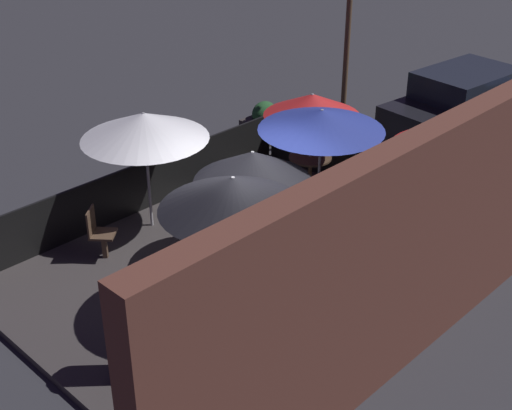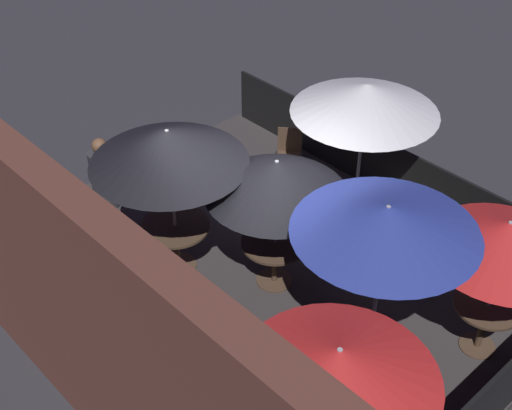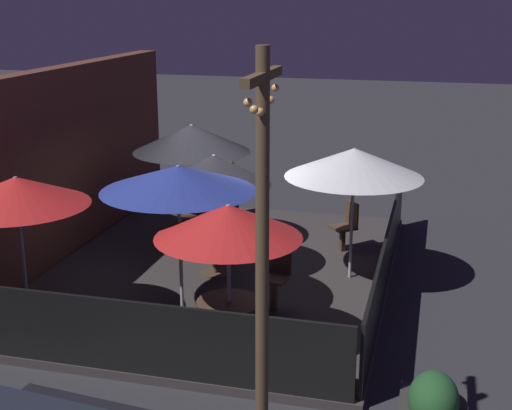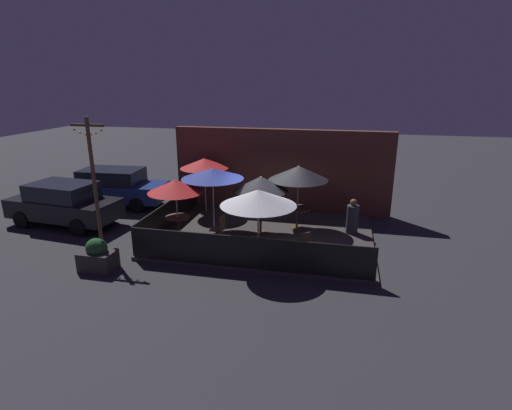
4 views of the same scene
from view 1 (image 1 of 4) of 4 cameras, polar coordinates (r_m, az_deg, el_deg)
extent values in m
plane|color=#2D2D33|center=(11.83, -1.03, -5.45)|extent=(60.00, 60.00, 0.00)
cube|color=#383333|center=(11.80, -1.03, -5.21)|extent=(7.23, 5.61, 0.12)
cube|color=brown|center=(9.33, 12.15, -3.96)|extent=(8.83, 0.36, 3.39)
cube|color=black|center=(13.37, -9.41, 1.36)|extent=(7.03, 0.05, 0.95)
cube|color=black|center=(13.94, 9.44, 2.54)|extent=(0.05, 5.41, 0.95)
cylinder|color=#B2B2B7|center=(13.73, 4.41, 4.88)|extent=(0.05, 0.05, 2.01)
cone|color=red|center=(13.43, 4.53, 8.00)|extent=(1.84, 1.84, 0.42)
cylinder|color=#B2B2B7|center=(10.09, -1.76, -3.54)|extent=(0.05, 0.05, 2.27)
cone|color=black|center=(9.65, -1.83, 0.95)|extent=(2.09, 2.09, 0.49)
cylinder|color=#B2B2B7|center=(11.35, -0.26, -0.36)|extent=(0.05, 0.05, 2.02)
cone|color=black|center=(11.00, -0.27, 3.12)|extent=(1.86, 1.86, 0.49)
cylinder|color=#B2B2B7|center=(12.57, -8.64, 2.69)|extent=(0.05, 0.05, 2.16)
cone|color=silver|center=(12.23, -8.93, 6.28)|extent=(2.20, 2.20, 0.46)
cylinder|color=#B2B2B7|center=(12.25, 14.79, 1.37)|extent=(0.05, 0.05, 2.19)
cone|color=red|center=(11.88, 15.32, 5.23)|extent=(1.90, 1.90, 0.39)
cylinder|color=#B2B2B7|center=(12.45, 5.09, 2.81)|extent=(0.05, 0.05, 2.23)
cone|color=#283893|center=(12.07, 5.28, 6.81)|extent=(2.16, 2.16, 0.36)
cylinder|color=#4C3828|center=(14.16, 4.26, 1.18)|extent=(0.46, 0.46, 0.02)
cylinder|color=#4C3828|center=(14.00, 4.31, 2.44)|extent=(0.08, 0.08, 0.71)
cylinder|color=#4C3828|center=(13.84, 4.36, 3.82)|extent=(0.83, 0.83, 0.04)
cylinder|color=#4C3828|center=(10.73, -1.67, -8.65)|extent=(0.53, 0.53, 0.02)
cylinder|color=#4C3828|center=(10.52, -1.69, -7.15)|extent=(0.08, 0.08, 0.71)
cylinder|color=#4C3828|center=(10.31, -1.72, -5.47)|extent=(0.96, 0.96, 0.04)
cylinder|color=#4C3828|center=(11.86, -0.25, -4.59)|extent=(0.51, 0.51, 0.02)
cylinder|color=#4C3828|center=(11.69, -0.26, -3.23)|extent=(0.08, 0.08, 0.68)
cylinder|color=#4C3828|center=(11.50, -0.26, -1.71)|extent=(0.93, 0.93, 0.04)
cube|color=#4C3828|center=(12.16, -12.02, -3.24)|extent=(0.11, 0.11, 0.43)
cube|color=#4C3828|center=(12.05, -12.13, -2.29)|extent=(0.56, 0.56, 0.04)
cube|color=#4C3828|center=(11.98, -13.07, -1.27)|extent=(0.32, 0.28, 0.44)
cube|color=#4C3828|center=(13.23, -0.63, 0.32)|extent=(0.09, 0.09, 0.48)
cube|color=#4C3828|center=(13.11, -0.63, 1.32)|extent=(0.46, 0.46, 0.04)
cube|color=#4C3828|center=(12.91, -1.29, 2.05)|extent=(0.09, 0.40, 0.44)
cylinder|color=#333338|center=(9.54, -10.64, -10.97)|extent=(0.54, 0.54, 0.99)
sphere|color=brown|center=(9.17, -10.98, -8.00)|extent=(0.24, 0.24, 0.24)
cube|color=#332D2D|center=(16.57, 0.67, 6.05)|extent=(0.98, 0.68, 0.57)
ellipsoid|color=#235128|center=(16.42, 0.68, 7.33)|extent=(0.63, 0.51, 0.57)
cylinder|color=brown|center=(15.66, 7.22, 11.52)|extent=(0.12, 0.12, 4.19)
cube|color=black|center=(17.33, 16.19, 7.31)|extent=(4.30, 2.12, 0.70)
cube|color=#1E232D|center=(17.12, 16.49, 9.33)|extent=(2.43, 1.79, 0.60)
cylinder|color=black|center=(16.05, 15.67, 4.32)|extent=(0.66, 0.24, 0.64)
cylinder|color=black|center=(16.92, 11.28, 6.11)|extent=(0.66, 0.24, 0.64)
cylinder|color=black|center=(18.88, 16.36, 7.87)|extent=(0.66, 0.24, 0.64)
cylinder|color=black|center=(15.12, 18.55, 2.36)|extent=(0.65, 0.22, 0.64)
camera|label=2|loc=(12.40, 40.39, 24.44)|focal=50.00mm
camera|label=3|loc=(20.58, 14.75, 21.95)|focal=50.00mm
camera|label=4|loc=(20.31, -35.37, 19.80)|focal=28.00mm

